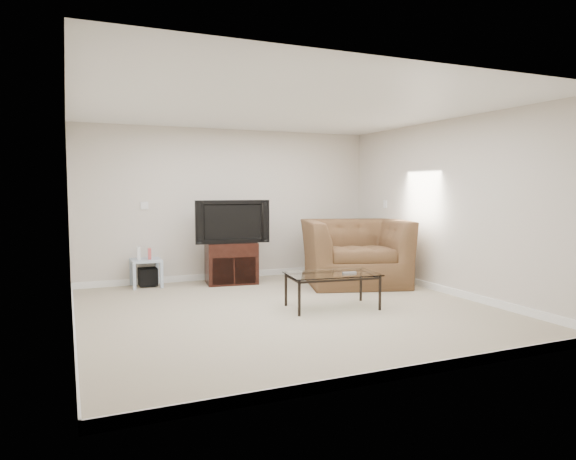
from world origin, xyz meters
name	(u,v)px	position (x,y,z in m)	size (l,w,h in m)	color
floor	(289,310)	(0.00, 0.00, 0.00)	(5.00, 5.00, 0.00)	tan
ceiling	(289,107)	(0.00, 0.00, 2.50)	(5.00, 5.00, 0.00)	white
wall_back	(230,204)	(0.00, 2.50, 1.25)	(5.00, 0.02, 2.50)	silver
wall_left	(69,214)	(-2.50, 0.00, 1.25)	(0.02, 5.00, 2.50)	silver
wall_right	(450,207)	(2.50, 0.00, 1.25)	(0.02, 5.00, 2.50)	silver
plate_back	(144,206)	(-1.40, 2.49, 1.25)	(0.12, 0.02, 0.12)	white
plate_right_switch	(385,204)	(2.49, 1.60, 1.25)	(0.02, 0.09, 0.13)	white
plate_right_outlet	(395,261)	(2.49, 1.30, 0.30)	(0.02, 0.08, 0.12)	white
tv_stand	(231,263)	(-0.13, 2.05, 0.33)	(0.79, 0.55, 0.66)	black
dvd_player	(232,249)	(-0.13, 2.01, 0.55)	(0.48, 0.34, 0.07)	black
television	(231,221)	(-0.13, 2.02, 1.00)	(1.10, 0.22, 0.68)	black
side_table	(146,273)	(-1.42, 2.28, 0.21)	(0.45, 0.45, 0.43)	silver
subwoofer	(148,277)	(-1.40, 2.30, 0.15)	(0.27, 0.27, 0.27)	black
game_console	(139,253)	(-1.53, 2.26, 0.53)	(0.04, 0.14, 0.20)	white
game_case	(149,254)	(-1.37, 2.26, 0.52)	(0.04, 0.13, 0.17)	#CC4C4C
recliner	(355,241)	(1.66, 1.20, 0.69)	(1.57, 1.02, 1.38)	#4F351C
coffee_table	(332,291)	(0.54, -0.12, 0.22)	(1.14, 0.64, 0.44)	black
remote	(349,273)	(0.73, -0.22, 0.46)	(0.18, 0.05, 0.02)	#B2B2B7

